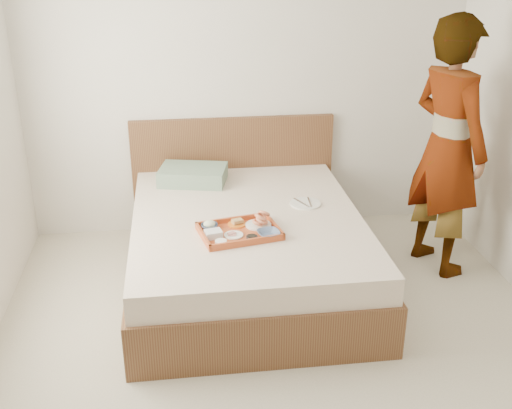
{
  "coord_description": "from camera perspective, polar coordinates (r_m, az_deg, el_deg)",
  "views": [
    {
      "loc": [
        -0.56,
        -2.85,
        2.29
      ],
      "look_at": [
        -0.07,
        0.9,
        0.65
      ],
      "focal_mm": 43.65,
      "sensor_mm": 36.0,
      "label": 1
    }
  ],
  "objects": [
    {
      "name": "cheese_round",
      "position": [
        3.84,
        -3.23,
        -3.48
      ],
      "size": [
        0.08,
        0.08,
        0.03
      ],
      "primitive_type": "cylinder",
      "rotation": [
        0.0,
        0.0,
        0.2
      ],
      "color": "white",
      "rests_on": "tray"
    },
    {
      "name": "dinner_plate",
      "position": [
        4.44,
        4.55,
        0.09
      ],
      "size": [
        0.24,
        0.24,
        0.01
      ],
      "primitive_type": "cylinder",
      "rotation": [
        0.0,
        0.0,
        0.11
      ],
      "color": "white",
      "rests_on": "bed"
    },
    {
      "name": "pillow",
      "position": [
        4.83,
        -5.79,
        2.72
      ],
      "size": [
        0.56,
        0.44,
        0.12
      ],
      "primitive_type": "cube",
      "rotation": [
        0.0,
        0.0,
        -0.22
      ],
      "color": "gray",
      "rests_on": "bed"
    },
    {
      "name": "tray",
      "position": [
        3.98,
        -1.54,
        -2.45
      ],
      "size": [
        0.56,
        0.45,
        0.04
      ],
      "primitive_type": "cube",
      "rotation": [
        0.0,
        0.0,
        0.2
      ],
      "color": "#B9451C",
      "rests_on": "bed"
    },
    {
      "name": "wall_back",
      "position": [
        4.98,
        -0.93,
        11.97
      ],
      "size": [
        3.5,
        0.01,
        2.6
      ],
      "primitive_type": "cube",
      "color": "silver",
      "rests_on": "ground"
    },
    {
      "name": "navy_bowl_big",
      "position": [
        3.93,
        1.15,
        -2.69
      ],
      "size": [
        0.17,
        0.17,
        0.03
      ],
      "primitive_type": "imported",
      "rotation": [
        0.0,
        0.0,
        0.2
      ],
      "color": "navy",
      "rests_on": "tray"
    },
    {
      "name": "ground",
      "position": [
        3.7,
        2.93,
        -14.84
      ],
      "size": [
        3.5,
        4.0,
        0.01
      ],
      "primitive_type": "cube",
      "color": "beige",
      "rests_on": "ground"
    },
    {
      "name": "meat_plate",
      "position": [
        3.94,
        -2.06,
        -2.82
      ],
      "size": [
        0.14,
        0.14,
        0.01
      ],
      "primitive_type": "cylinder",
      "rotation": [
        0.0,
        0.0,
        0.2
      ],
      "color": "white",
      "rests_on": "tray"
    },
    {
      "name": "prawn_plate",
      "position": [
        4.07,
        0.22,
        -1.88
      ],
      "size": [
        0.2,
        0.2,
        0.01
      ],
      "primitive_type": "cylinder",
      "rotation": [
        0.0,
        0.0,
        0.2
      ],
      "color": "white",
      "rests_on": "tray"
    },
    {
      "name": "plastic_tub",
      "position": [
        3.92,
        -3.92,
        -2.71
      ],
      "size": [
        0.12,
        0.1,
        0.04
      ],
      "primitive_type": "cube",
      "rotation": [
        0.0,
        0.0,
        0.2
      ],
      "color": "silver",
      "rests_on": "tray"
    },
    {
      "name": "bed",
      "position": [
        4.37,
        -0.82,
        -4.15
      ],
      "size": [
        1.65,
        2.0,
        0.53
      ],
      "primitive_type": "cube",
      "color": "brown",
      "rests_on": "ground"
    },
    {
      "name": "headboard",
      "position": [
        5.17,
        -2.1,
        2.86
      ],
      "size": [
        1.65,
        0.06,
        0.95
      ],
      "primitive_type": "cube",
      "color": "brown",
      "rests_on": "ground"
    },
    {
      "name": "person",
      "position": [
        4.58,
        17.16,
        5.0
      ],
      "size": [
        0.64,
        0.78,
        1.84
      ],
      "primitive_type": "imported",
      "rotation": [
        0.0,
        0.0,
        1.91
      ],
      "color": "white",
      "rests_on": "ground"
    },
    {
      "name": "salad_bowl",
      "position": [
        4.04,
        -4.28,
        -2.02
      ],
      "size": [
        0.13,
        0.13,
        0.03
      ],
      "primitive_type": "imported",
      "rotation": [
        0.0,
        0.0,
        0.2
      ],
      "color": "navy",
      "rests_on": "tray"
    },
    {
      "name": "sauce_dish",
      "position": [
        3.88,
        -0.38,
        -3.1
      ],
      "size": [
        0.08,
        0.08,
        0.03
      ],
      "primitive_type": "cylinder",
      "rotation": [
        0.0,
        0.0,
        0.2
      ],
      "color": "black",
      "rests_on": "tray"
    },
    {
      "name": "bread_plate",
      "position": [
        4.09,
        -1.78,
        -1.82
      ],
      "size": [
        0.14,
        0.14,
        0.01
      ],
      "primitive_type": "cylinder",
      "rotation": [
        0.0,
        0.0,
        0.2
      ],
      "color": "orange",
      "rests_on": "tray"
    }
  ]
}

